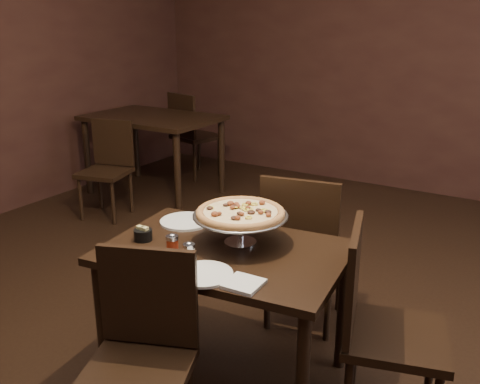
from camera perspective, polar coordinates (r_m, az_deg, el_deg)
The scene contains 16 objects.
room at distance 2.23m, azimuth 0.42°, elevation 10.76°, with size 6.04×7.04×2.84m.
dining_table at distance 2.50m, azimuth -1.59°, elevation -7.96°, with size 1.16×0.84×0.68m.
background_table at distance 5.30m, azimuth -9.27°, elevation 6.94°, with size 1.25×0.83×0.78m.
pizza_stand at distance 2.46m, azimuth 0.05°, elevation -2.26°, with size 0.45×0.45×0.18m.
parmesan_shaker at distance 2.33m, azimuth -5.45°, elevation -6.41°, with size 0.05×0.05×0.09m.
pepper_flake_shaker at distance 2.41m, azimuth -7.22°, elevation -5.55°, with size 0.06×0.06×0.10m.
packet_caddy at distance 2.58m, azimuth -10.31°, elevation -4.46°, with size 0.09×0.09×0.07m.
napkin_stack at distance 2.14m, azimuth 0.38°, elevation -9.76°, with size 0.14×0.14×0.02m, color silver.
plate_left at distance 2.77m, azimuth -5.86°, elevation -3.14°, with size 0.26×0.26×0.01m, color white.
plate_near at distance 2.22m, azimuth -3.87°, elevation -8.74°, with size 0.24×0.24×0.01m, color white.
serving_spatula at distance 2.34m, azimuth -0.32°, elevation -3.51°, with size 0.15×0.15×0.02m.
chair_far at distance 2.97m, azimuth 6.77°, elevation -5.69°, with size 0.49×0.49×0.91m.
chair_near at distance 2.18m, azimuth -10.52°, elevation -16.39°, with size 0.51×0.51×0.85m.
chair_side at distance 2.35m, azimuth 14.62°, elevation -13.24°, with size 0.51×0.51×0.90m.
bg_chair_far at distance 5.84m, azimuth -5.24°, elevation 6.39°, with size 0.53×0.53×0.93m.
bg_chair_near at distance 4.83m, azimuth -13.91°, elevation 2.86°, with size 0.47×0.47×0.84m.
Camera 1 is at (1.20, -1.87, 1.69)m, focal length 40.00 mm.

